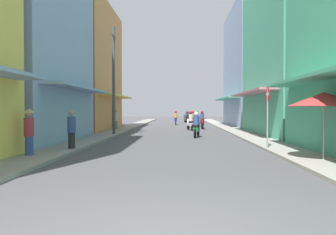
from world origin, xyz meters
The scene contains 19 objects.
ground_plane centered at (0.00, 22.97, 0.00)m, with size 118.69×118.69×0.00m, color #4C4C4F.
sidewalk_left centered at (-4.59, 22.97, 0.06)m, with size 1.60×61.95×0.12m, color gray.
sidewalk_right centered at (4.59, 22.97, 0.06)m, with size 1.60×61.95×0.12m, color #9E9991.
building_left_mid centered at (-8.38, 13.23, 5.73)m, with size 7.05×9.20×11.46m.
building_left_far centered at (-8.38, 23.50, 5.11)m, with size 7.05×10.59×10.22m.
building_right_mid centered at (8.38, 18.35, 5.78)m, with size 7.05×11.24×11.56m.
building_right_far centered at (8.38, 30.44, 5.92)m, with size 7.05×12.30×11.85m.
motorbike_red centered at (1.56, 30.20, 0.70)m, with size 0.59×1.80×1.58m.
motorbike_blue centered at (-0.24, 34.42, 0.70)m, with size 0.55×1.81×1.58m.
motorbike_maroon centered at (2.22, 25.83, 0.70)m, with size 0.55×1.81×1.58m.
motorbike_white centered at (1.11, 23.69, 0.70)m, with size 0.66×1.78×1.58m.
motorbike_green centered at (1.30, 16.61, 0.70)m, with size 0.62×1.79×1.58m.
parked_car centered at (1.73, 41.63, 0.74)m, with size 2.00×4.20×1.45m.
pedestrian_crossing centered at (-4.97, 7.35, 0.98)m, with size 0.44×0.44×1.75m.
pedestrian_midway centered at (-5.05, 23.86, 0.85)m, with size 0.34×0.34×1.69m.
pedestrian_foreground centered at (-4.14, 9.43, 0.84)m, with size 0.34×0.34×1.68m.
vendor_umbrella centered at (4.89, 6.68, 2.04)m, with size 2.25×2.25×2.27m.
utility_pole centered at (-4.04, 17.79, 3.62)m, with size 0.20×1.20×7.09m.
street_sign_no_entry centered at (3.94, 9.96, 1.72)m, with size 0.07×0.60×2.65m.
Camera 1 is at (0.33, -4.44, 1.71)m, focal length 36.72 mm.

